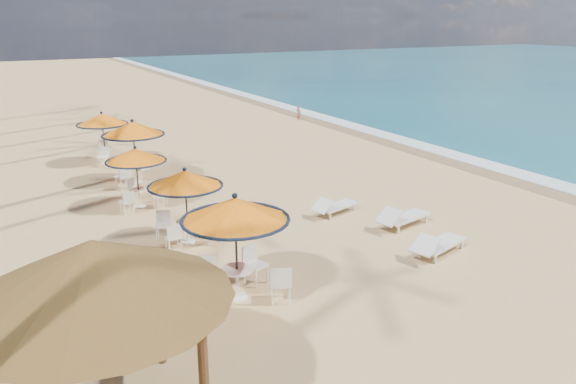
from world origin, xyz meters
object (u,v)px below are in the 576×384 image
(station_3, at_px, (133,136))
(lounger_far, at_px, (334,206))
(lounger_mid, at_px, (402,217))
(station_1, at_px, (185,188))
(station_2, at_px, (136,163))
(station_4, at_px, (102,124))
(station_0, at_px, (237,222))
(palapa, at_px, (94,272))
(lounger_near, at_px, (437,244))

(station_3, xyz_separation_m, lounger_far, (4.74, -6.84, -1.52))
(lounger_mid, bearing_deg, station_3, 111.24)
(station_1, distance_m, station_3, 6.83)
(station_2, distance_m, station_4, 6.64)
(station_1, bearing_deg, station_2, 96.21)
(station_0, relative_size, station_2, 1.20)
(station_3, distance_m, palapa, 13.91)
(lounger_near, xyz_separation_m, lounger_far, (-0.68, 4.08, -0.03))
(station_1, relative_size, station_4, 0.97)
(station_0, height_order, station_3, station_0)
(station_3, relative_size, lounger_mid, 1.20)
(lounger_near, height_order, lounger_mid, lounger_mid)
(station_2, bearing_deg, station_3, 78.27)
(lounger_far, xyz_separation_m, palapa, (-8.46, -6.54, 2.33))
(palapa, bearing_deg, station_1, 61.91)
(station_3, height_order, lounger_near, station_3)
(station_1, relative_size, lounger_far, 1.19)
(station_0, height_order, station_1, station_0)
(station_0, xyz_separation_m, station_4, (-0.21, 14.15, -0.11))
(lounger_near, bearing_deg, station_4, 95.38)
(palapa, bearing_deg, lounger_far, 37.72)
(station_1, relative_size, station_2, 1.05)
(station_3, relative_size, station_4, 1.08)
(station_4, bearing_deg, lounger_mid, -62.67)
(lounger_near, bearing_deg, station_3, 99.74)
(lounger_near, relative_size, lounger_mid, 0.99)
(station_1, height_order, lounger_mid, station_1)
(station_1, bearing_deg, palapa, -118.09)
(station_4, relative_size, lounger_near, 1.11)
(lounger_near, relative_size, palapa, 0.50)
(station_4, xyz_separation_m, lounger_near, (5.87, -14.52, -1.42))
(station_2, xyz_separation_m, lounger_mid, (6.58, -5.76, -1.21))
(station_1, bearing_deg, station_3, 88.15)
(lounger_near, height_order, palapa, palapa)
(station_1, relative_size, lounger_mid, 1.07)
(station_3, bearing_deg, station_0, -91.34)
(station_1, distance_m, lounger_far, 5.13)
(lounger_mid, bearing_deg, station_0, -177.02)
(lounger_near, distance_m, lounger_mid, 2.19)
(station_0, xyz_separation_m, station_3, (0.25, 10.56, -0.04))
(lounger_mid, bearing_deg, lounger_near, -117.04)
(station_3, xyz_separation_m, lounger_near, (5.41, -10.92, -1.49))
(station_3, bearing_deg, lounger_far, -55.30)
(station_0, relative_size, lounger_near, 1.23)
(station_0, xyz_separation_m, lounger_mid, (6.20, 1.75, -1.52))
(station_0, xyz_separation_m, lounger_near, (5.66, -0.36, -1.53))
(lounger_near, distance_m, lounger_far, 4.14)
(station_4, xyz_separation_m, lounger_mid, (6.41, -12.40, -1.41))
(station_1, xyz_separation_m, lounger_mid, (6.17, -1.98, -1.28))
(lounger_mid, bearing_deg, station_2, 125.99)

